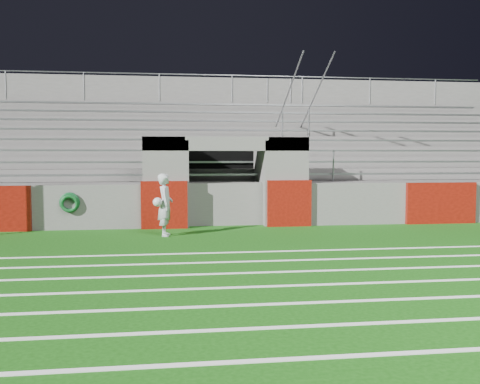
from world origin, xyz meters
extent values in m
plane|color=#11460B|center=(0.00, 0.00, 0.00)|extent=(90.00, 90.00, 0.00)
cube|color=white|center=(0.00, -7.00, 0.01)|extent=(28.00, 0.09, 0.01)
cube|color=white|center=(0.00, -6.00, 0.01)|extent=(28.00, 0.09, 0.01)
cube|color=white|center=(0.00, -5.00, 0.01)|extent=(28.00, 0.09, 0.01)
cube|color=white|center=(0.00, -4.00, 0.01)|extent=(28.00, 0.09, 0.01)
cube|color=white|center=(0.00, -3.00, 0.01)|extent=(28.00, 0.09, 0.01)
cube|color=white|center=(0.00, -2.00, 0.01)|extent=(28.00, 0.09, 0.01)
cube|color=white|center=(0.00, -1.00, 0.01)|extent=(28.00, 0.09, 0.01)
cube|color=#575552|center=(7.70, 3.17, 0.62)|extent=(10.60, 0.35, 1.25)
cube|color=#575552|center=(-1.80, 3.50, 1.30)|extent=(1.20, 1.00, 2.60)
cube|color=#575552|center=(1.80, 3.50, 1.30)|extent=(1.20, 1.00, 2.60)
cube|color=black|center=(0.00, 5.20, 1.25)|extent=(2.60, 0.20, 2.50)
cube|color=#575552|center=(-1.15, 4.10, 1.25)|extent=(0.10, 2.20, 2.50)
cube|color=#575552|center=(1.15, 4.10, 1.25)|extent=(0.10, 2.20, 2.50)
cube|color=#575552|center=(0.00, 3.50, 2.40)|extent=(4.80, 1.00, 0.40)
cube|color=#575552|center=(0.00, 7.35, 1.15)|extent=(26.00, 8.00, 0.20)
cube|color=#575552|center=(0.00, 7.35, 0.53)|extent=(26.00, 8.00, 1.05)
cube|color=#560D07|center=(-1.80, 2.94, 0.68)|extent=(1.30, 0.15, 1.35)
cube|color=#560D07|center=(1.80, 2.94, 0.68)|extent=(1.30, 0.15, 1.35)
cube|color=#560D07|center=(6.50, 2.94, 0.62)|extent=(2.20, 0.15, 1.25)
cube|color=gray|center=(0.00, 4.43, 1.47)|extent=(23.00, 0.28, 0.06)
cube|color=#575552|center=(0.00, 5.28, 1.44)|extent=(24.00, 0.75, 0.38)
cube|color=gray|center=(0.00, 5.18, 1.85)|extent=(23.00, 0.28, 0.06)
cube|color=#575552|center=(0.00, 6.03, 1.63)|extent=(24.00, 0.75, 0.76)
cube|color=gray|center=(0.00, 5.93, 2.23)|extent=(23.00, 0.28, 0.06)
cube|color=#575552|center=(0.00, 6.78, 1.82)|extent=(24.00, 0.75, 1.14)
cube|color=gray|center=(0.00, 6.68, 2.61)|extent=(23.00, 0.28, 0.06)
cube|color=#575552|center=(0.00, 7.53, 2.01)|extent=(24.00, 0.75, 1.52)
cube|color=gray|center=(0.00, 7.43, 2.99)|extent=(23.00, 0.28, 0.06)
cube|color=#575552|center=(0.00, 8.28, 2.20)|extent=(24.00, 0.75, 1.90)
cube|color=gray|center=(0.00, 8.18, 3.37)|extent=(23.00, 0.28, 0.06)
cube|color=#575552|center=(0.00, 9.03, 2.39)|extent=(24.00, 0.75, 2.28)
cube|color=gray|center=(0.00, 8.93, 3.75)|extent=(23.00, 0.28, 0.06)
cube|color=#575552|center=(0.00, 9.78, 2.58)|extent=(24.00, 0.75, 2.66)
cube|color=gray|center=(0.00, 9.68, 4.13)|extent=(23.00, 0.28, 0.06)
cube|color=#575552|center=(0.00, 10.45, 2.65)|extent=(26.00, 0.60, 5.29)
cylinder|color=#A5A8AD|center=(2.50, 4.15, 1.75)|extent=(0.05, 0.05, 1.00)
cylinder|color=#A5A8AD|center=(2.50, 7.15, 3.27)|extent=(0.05, 0.05, 1.00)
cylinder|color=#A5A8AD|center=(2.50, 10.15, 4.79)|extent=(0.05, 0.05, 1.00)
cylinder|color=#A5A8AD|center=(2.50, 7.15, 3.77)|extent=(0.05, 6.02, 3.08)
cylinder|color=#A5A8AD|center=(3.50, 4.15, 1.75)|extent=(0.05, 0.05, 1.00)
cylinder|color=#A5A8AD|center=(3.50, 7.15, 3.27)|extent=(0.05, 0.05, 1.00)
cylinder|color=#A5A8AD|center=(3.50, 10.15, 4.79)|extent=(0.05, 0.05, 1.00)
cylinder|color=#A5A8AD|center=(3.50, 7.15, 3.77)|extent=(0.05, 6.02, 3.08)
cylinder|color=#A5A8AD|center=(-8.00, 10.15, 4.84)|extent=(0.05, 0.05, 1.10)
cylinder|color=#A5A8AD|center=(-5.00, 10.15, 4.84)|extent=(0.05, 0.05, 1.10)
cylinder|color=#A5A8AD|center=(-2.00, 10.15, 4.84)|extent=(0.05, 0.05, 1.10)
cylinder|color=#A5A8AD|center=(1.00, 10.15, 4.84)|extent=(0.05, 0.05, 1.10)
cylinder|color=#A5A8AD|center=(4.00, 10.15, 4.84)|extent=(0.05, 0.05, 1.10)
cylinder|color=#A5A8AD|center=(7.00, 10.15, 4.84)|extent=(0.05, 0.05, 1.10)
cylinder|color=#A5A8AD|center=(10.00, 10.15, 4.84)|extent=(0.05, 0.05, 1.10)
cylinder|color=#A5A8AD|center=(0.00, 10.15, 5.39)|extent=(24.00, 0.05, 0.05)
imported|color=#A8AEB1|center=(-1.77, 1.60, 0.80)|extent=(0.41, 0.60, 1.61)
sphere|color=silver|center=(-1.96, 1.41, 0.89)|extent=(0.23, 0.23, 0.23)
torus|color=#0D441F|center=(-4.38, 2.95, 0.78)|extent=(0.56, 0.10, 0.56)
torus|color=#0E461C|center=(-4.38, 2.90, 0.75)|extent=(0.49, 0.09, 0.49)
camera|label=1|loc=(-1.70, -12.19, 2.09)|focal=40.00mm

